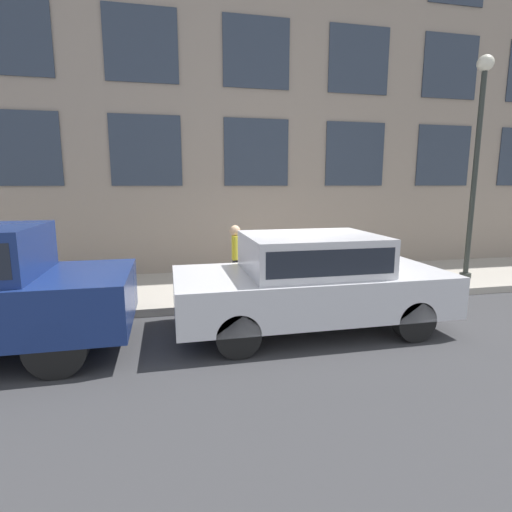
% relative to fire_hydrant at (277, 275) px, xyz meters
% --- Properties ---
extents(ground_plane, '(80.00, 80.00, 0.00)m').
position_rel_fire_hydrant_xyz_m(ground_plane, '(-0.64, -0.10, -0.52)').
color(ground_plane, '#38383A').
extents(sidewalk, '(3.06, 60.00, 0.15)m').
position_rel_fire_hydrant_xyz_m(sidewalk, '(0.90, -0.10, -0.44)').
color(sidewalk, '#A8A093').
rests_on(sidewalk, ground_plane).
extents(building_facade, '(0.33, 40.00, 11.83)m').
position_rel_fire_hydrant_xyz_m(building_facade, '(2.57, -0.10, 5.41)').
color(building_facade, gray).
rests_on(building_facade, ground_plane).
extents(fire_hydrant, '(0.28, 0.41, 0.72)m').
position_rel_fire_hydrant_xyz_m(fire_hydrant, '(0.00, 0.00, 0.00)').
color(fire_hydrant, red).
rests_on(fire_hydrant, sidewalk).
extents(person, '(0.34, 0.23, 1.41)m').
position_rel_fire_hydrant_xyz_m(person, '(0.32, 0.83, 0.49)').
color(person, '#232328').
rests_on(person, sidewalk).
extents(parked_car_silver_near, '(1.99, 4.49, 1.60)m').
position_rel_fire_hydrant_xyz_m(parked_car_silver_near, '(-1.80, -0.08, 0.36)').
color(parked_car_silver_near, black).
rests_on(parked_car_silver_near, ground_plane).
extents(street_lamp, '(0.36, 0.36, 5.11)m').
position_rel_fire_hydrant_xyz_m(street_lamp, '(0.27, -4.87, 2.83)').
color(street_lamp, '#2D332D').
rests_on(street_lamp, sidewalk).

